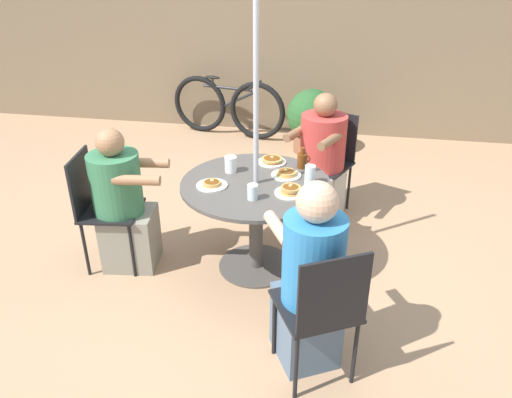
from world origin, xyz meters
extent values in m
plane|color=tan|center=(0.00, 0.00, 0.00)|extent=(12.00, 12.00, 0.00)
cube|color=#7A664C|center=(0.00, 3.08, 0.98)|extent=(10.00, 0.06, 1.97)
cylinder|color=#4C4742|center=(0.00, 0.00, 0.01)|extent=(0.57, 0.57, 0.01)
cylinder|color=#4C4742|center=(0.00, 0.00, 0.34)|extent=(0.10, 0.10, 0.68)
cylinder|color=#4C4742|center=(0.00, 0.00, 0.70)|extent=(1.06, 1.06, 0.03)
cylinder|color=#ADADB2|center=(0.00, 0.00, 1.08)|extent=(0.04, 0.04, 2.15)
cylinder|color=black|center=(-0.90, 0.06, 0.22)|extent=(0.02, 0.02, 0.44)
cylinder|color=black|center=(-0.86, -0.28, 0.22)|extent=(0.02, 0.02, 0.44)
cylinder|color=black|center=(-1.24, 0.02, 0.22)|extent=(0.02, 0.02, 0.44)
cylinder|color=black|center=(-1.20, -0.32, 0.22)|extent=(0.02, 0.02, 0.44)
cube|color=black|center=(-1.05, -0.13, 0.45)|extent=(0.45, 0.45, 0.02)
cube|color=black|center=(-1.24, -0.15, 0.68)|extent=(0.06, 0.38, 0.43)
cube|color=gray|center=(-0.94, -0.11, 0.22)|extent=(0.42, 0.39, 0.44)
cylinder|color=#38754C|center=(-0.99, -0.12, 0.67)|extent=(0.36, 0.36, 0.46)
sphere|color=#A3704C|center=(-0.99, -0.12, 0.99)|extent=(0.20, 0.20, 0.20)
cylinder|color=#A3704C|center=(-0.81, 0.05, 0.78)|extent=(0.33, 0.11, 0.07)
cylinder|color=#A3704C|center=(-0.78, -0.24, 0.78)|extent=(0.33, 0.11, 0.07)
cylinder|color=black|center=(0.26, -0.87, 0.22)|extent=(0.02, 0.02, 0.44)
cylinder|color=black|center=(0.57, -0.70, 0.22)|extent=(0.02, 0.02, 0.44)
cylinder|color=black|center=(0.42, -1.17, 0.22)|extent=(0.02, 0.02, 0.44)
cylinder|color=black|center=(0.73, -1.01, 0.22)|extent=(0.02, 0.02, 0.44)
cube|color=black|center=(0.49, -0.94, 0.45)|extent=(0.55, 0.55, 0.02)
cube|color=black|center=(0.58, -1.11, 0.68)|extent=(0.35, 0.20, 0.43)
cube|color=slate|center=(0.44, -0.84, 0.22)|extent=(0.45, 0.46, 0.44)
cylinder|color=teal|center=(0.47, -0.88, 0.71)|extent=(0.34, 0.34, 0.52)
sphere|color=#DBA884|center=(0.47, -0.88, 1.06)|extent=(0.22, 0.22, 0.22)
cylinder|color=#DBA884|center=(0.26, -0.79, 0.83)|extent=(0.20, 0.29, 0.07)
cylinder|color=#DBA884|center=(0.50, -0.66, 0.83)|extent=(0.20, 0.29, 0.07)
cylinder|color=black|center=(0.53, 0.74, 0.22)|extent=(0.02, 0.02, 0.44)
cylinder|color=black|center=(0.21, 0.88, 0.22)|extent=(0.02, 0.02, 0.44)
cylinder|color=black|center=(0.67, 1.05, 0.22)|extent=(0.02, 0.02, 0.44)
cylinder|color=black|center=(0.36, 1.19, 0.22)|extent=(0.02, 0.02, 0.44)
cube|color=black|center=(0.44, 0.96, 0.45)|extent=(0.54, 0.54, 0.02)
cube|color=black|center=(0.52, 1.14, 0.68)|extent=(0.36, 0.18, 0.43)
cube|color=beige|center=(0.39, 0.86, 0.22)|extent=(0.50, 0.52, 0.44)
cylinder|color=#B73833|center=(0.42, 0.91, 0.69)|extent=(0.39, 0.39, 0.48)
sphere|color=brown|center=(0.42, 0.91, 1.02)|extent=(0.20, 0.20, 0.20)
cylinder|color=brown|center=(0.48, 0.67, 0.80)|extent=(0.19, 0.31, 0.07)
cylinder|color=brown|center=(0.19, 0.80, 0.80)|extent=(0.19, 0.31, 0.07)
cylinder|color=silver|center=(0.19, 0.15, 0.71)|extent=(0.22, 0.22, 0.01)
cylinder|color=#BC8947|center=(0.19, 0.14, 0.73)|extent=(0.14, 0.14, 0.01)
cylinder|color=#BC8947|center=(0.20, 0.15, 0.74)|extent=(0.13, 0.13, 0.01)
ellipsoid|color=brown|center=(0.19, 0.15, 0.75)|extent=(0.11, 0.10, 0.00)
cube|color=#F4E084|center=(0.19, 0.15, 0.75)|extent=(0.03, 0.03, 0.01)
cylinder|color=silver|center=(0.26, -0.13, 0.71)|extent=(0.22, 0.22, 0.01)
cylinder|color=#BC8947|center=(0.26, -0.13, 0.73)|extent=(0.14, 0.14, 0.01)
cylinder|color=#BC8947|center=(0.25, -0.12, 0.73)|extent=(0.13, 0.13, 0.01)
cylinder|color=#BC8947|center=(0.26, -0.13, 0.74)|extent=(0.12, 0.12, 0.01)
cylinder|color=#BC8947|center=(0.26, -0.12, 0.75)|extent=(0.13, 0.13, 0.01)
ellipsoid|color=brown|center=(0.26, -0.13, 0.76)|extent=(0.10, 0.10, 0.00)
cube|color=#F4E084|center=(0.26, -0.12, 0.77)|extent=(0.03, 0.03, 0.01)
cylinder|color=silver|center=(-0.29, -0.11, 0.71)|extent=(0.22, 0.22, 0.01)
cylinder|color=#BC8947|center=(-0.29, -0.11, 0.73)|extent=(0.13, 0.13, 0.01)
cylinder|color=#BC8947|center=(-0.29, -0.11, 0.74)|extent=(0.12, 0.12, 0.01)
ellipsoid|color=brown|center=(-0.29, -0.11, 0.74)|extent=(0.10, 0.09, 0.00)
cube|color=#F4E084|center=(-0.29, -0.10, 0.75)|extent=(0.03, 0.03, 0.01)
cylinder|color=silver|center=(0.06, 0.36, 0.71)|extent=(0.22, 0.22, 0.01)
cylinder|color=#BC8947|center=(0.06, 0.37, 0.73)|extent=(0.15, 0.15, 0.01)
cylinder|color=#BC8947|center=(0.06, 0.36, 0.74)|extent=(0.16, 0.16, 0.01)
ellipsoid|color=brown|center=(0.06, 0.36, 0.75)|extent=(0.12, 0.11, 0.00)
cube|color=#F4E084|center=(0.06, 0.37, 0.75)|extent=(0.02, 0.02, 0.01)
cylinder|color=#602D0F|center=(0.29, 0.32, 0.76)|extent=(0.07, 0.07, 0.11)
cylinder|color=#602D0F|center=(0.29, 0.32, 0.84)|extent=(0.03, 0.03, 0.05)
torus|color=#602D0F|center=(0.33, 0.32, 0.78)|extent=(0.05, 0.01, 0.05)
cylinder|color=white|center=(-0.21, 0.15, 0.76)|extent=(0.09, 0.09, 0.11)
cylinder|color=white|center=(-0.21, 0.15, 0.82)|extent=(0.09, 0.09, 0.01)
cylinder|color=silver|center=(0.02, -0.24, 0.76)|extent=(0.07, 0.07, 0.10)
cylinder|color=silver|center=(0.37, 0.06, 0.78)|extent=(0.07, 0.07, 0.13)
torus|color=black|center=(-1.23, 2.84, 0.36)|extent=(0.71, 0.21, 0.72)
torus|color=black|center=(-0.46, 2.68, 0.36)|extent=(0.71, 0.21, 0.72)
cylinder|color=#232326|center=(-0.84, 2.76, 0.60)|extent=(0.63, 0.16, 0.03)
cylinder|color=#232326|center=(-0.69, 2.73, 0.48)|extent=(0.48, 0.13, 0.27)
cylinder|color=#232326|center=(-1.04, 2.80, 0.65)|extent=(0.03, 0.03, 0.10)
ellipsoid|color=black|center=(-1.04, 2.80, 0.71)|extent=(0.21, 0.11, 0.04)
cylinder|color=#232326|center=(-0.50, 2.69, 0.67)|extent=(0.11, 0.44, 0.03)
cylinder|color=brown|center=(0.22, 2.39, 0.10)|extent=(0.39, 0.39, 0.20)
sphere|color=#285628|center=(0.22, 2.39, 0.44)|extent=(0.57, 0.57, 0.57)
camera|label=1|loc=(0.55, -3.09, 2.23)|focal=35.00mm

